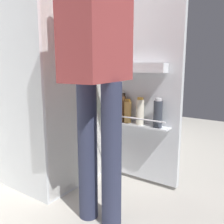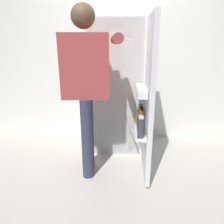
# 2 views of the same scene
# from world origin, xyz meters

# --- Properties ---
(ground_plane) EXTENTS (6.18, 6.18, 0.00)m
(ground_plane) POSITION_xyz_m (0.00, 0.00, 0.00)
(ground_plane) COLOR #B7B2A8
(kitchen_wall) EXTENTS (4.40, 0.10, 2.54)m
(kitchen_wall) POSITION_xyz_m (0.00, 0.94, 1.27)
(kitchen_wall) COLOR silver
(kitchen_wall) RESTS_ON ground_plane
(refrigerator) EXTENTS (0.74, 1.31, 1.68)m
(refrigerator) POSITION_xyz_m (0.03, 0.52, 0.84)
(refrigerator) COLOR silver
(refrigerator) RESTS_ON ground_plane
(person) EXTENTS (0.63, 0.76, 1.74)m
(person) POSITION_xyz_m (-0.26, -0.15, 1.06)
(person) COLOR #2D334C
(person) RESTS_ON ground_plane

